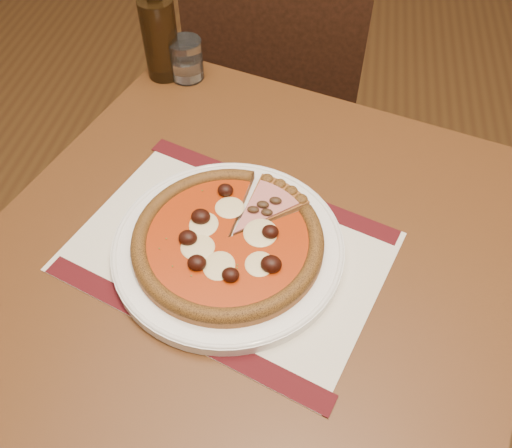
{
  "coord_description": "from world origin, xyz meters",
  "views": [
    {
      "loc": [
        -0.29,
        -0.64,
        1.41
      ],
      "look_at": [
        -0.38,
        -0.13,
        0.78
      ],
      "focal_mm": 38.0,
      "sensor_mm": 36.0,
      "label": 1
    }
  ],
  "objects_px": {
    "bottle": "(160,35)",
    "chair_far": "(278,88)",
    "plate": "(228,247)",
    "pizza": "(228,239)",
    "water_glass": "(186,59)",
    "table": "(254,283)"
  },
  "relations": [
    {
      "from": "chair_far",
      "to": "bottle",
      "type": "bearing_deg",
      "value": 60.56
    },
    {
      "from": "chair_far",
      "to": "water_glass",
      "type": "distance_m",
      "value": 0.45
    },
    {
      "from": "plate",
      "to": "bottle",
      "type": "height_order",
      "value": "bottle"
    },
    {
      "from": "table",
      "to": "bottle",
      "type": "relative_size",
      "value": 4.29
    },
    {
      "from": "water_glass",
      "to": "plate",
      "type": "bearing_deg",
      "value": -68.08
    },
    {
      "from": "plate",
      "to": "bottle",
      "type": "bearing_deg",
      "value": 117.17
    },
    {
      "from": "table",
      "to": "bottle",
      "type": "distance_m",
      "value": 0.52
    },
    {
      "from": "table",
      "to": "pizza",
      "type": "xyz_separation_m",
      "value": [
        -0.04,
        -0.02,
        0.13
      ]
    },
    {
      "from": "water_glass",
      "to": "table",
      "type": "bearing_deg",
      "value": -63.11
    },
    {
      "from": "plate",
      "to": "chair_far",
      "type": "bearing_deg",
      "value": 91.63
    },
    {
      "from": "water_glass",
      "to": "chair_far",
      "type": "bearing_deg",
      "value": 64.58
    },
    {
      "from": "bottle",
      "to": "chair_far",
      "type": "bearing_deg",
      "value": 57.87
    },
    {
      "from": "table",
      "to": "plate",
      "type": "xyz_separation_m",
      "value": [
        -0.04,
        -0.02,
        0.11
      ]
    },
    {
      "from": "pizza",
      "to": "water_glass",
      "type": "height_order",
      "value": "water_glass"
    },
    {
      "from": "table",
      "to": "bottle",
      "type": "height_order",
      "value": "bottle"
    },
    {
      "from": "pizza",
      "to": "chair_far",
      "type": "bearing_deg",
      "value": 91.62
    },
    {
      "from": "table",
      "to": "bottle",
      "type": "bearing_deg",
      "value": 121.9
    },
    {
      "from": "plate",
      "to": "water_glass",
      "type": "distance_m",
      "value": 0.46
    },
    {
      "from": "water_glass",
      "to": "bottle",
      "type": "distance_m",
      "value": 0.07
    },
    {
      "from": "pizza",
      "to": "table",
      "type": "bearing_deg",
      "value": 25.07
    },
    {
      "from": "pizza",
      "to": "water_glass",
      "type": "xyz_separation_m",
      "value": [
        -0.17,
        0.43,
        0.01
      ]
    },
    {
      "from": "plate",
      "to": "pizza",
      "type": "xyz_separation_m",
      "value": [
        -0.0,
        -0.0,
        0.02
      ]
    }
  ]
}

